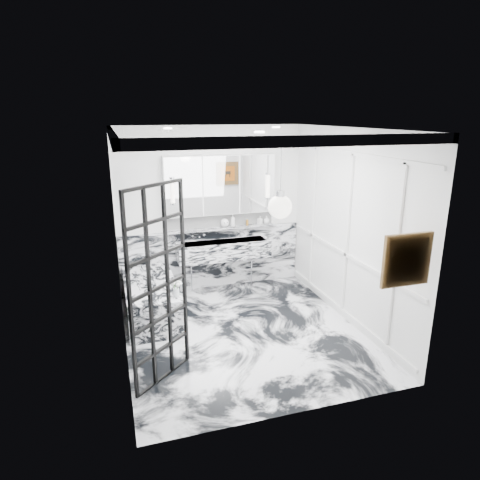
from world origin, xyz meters
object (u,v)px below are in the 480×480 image
object	(u,v)px
mirror_cabinet	(220,185)
bathtub	(151,299)
crittall_door	(159,288)
trough_sink	(224,250)

from	to	relation	value
mirror_cabinet	bathtub	size ratio (longest dim) A/B	1.15
mirror_cabinet	bathtub	world-z (taller)	mirror_cabinet
crittall_door	trough_sink	world-z (taller)	crittall_door
bathtub	crittall_door	bearing A→B (deg)	-91.22
trough_sink	mirror_cabinet	xyz separation A→B (m)	(-0.00, 0.17, 1.09)
trough_sink	mirror_cabinet	world-z (taller)	mirror_cabinet
trough_sink	bathtub	world-z (taller)	trough_sink
mirror_cabinet	bathtub	xyz separation A→B (m)	(-1.32, -0.83, -1.54)
crittall_door	mirror_cabinet	world-z (taller)	mirror_cabinet
mirror_cabinet	trough_sink	bearing A→B (deg)	-90.00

